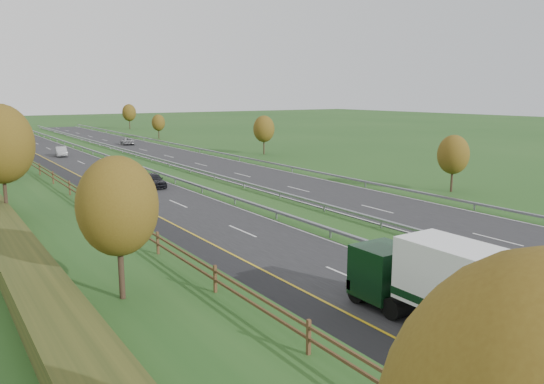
{
  "coord_description": "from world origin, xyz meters",
  "views": [
    {
      "loc": [
        -18.21,
        -10.59,
        10.33
      ],
      "look_at": [
        5.61,
        25.53,
        2.2
      ],
      "focal_mm": 35.0,
      "sensor_mm": 36.0,
      "label": 1
    }
  ],
  "objects_px": {
    "car_silver_mid": "(61,151)",
    "car_oncoming": "(127,141)",
    "road_tanker": "(19,133)",
    "car_dark_near": "(153,180)",
    "car_small_far": "(6,134)",
    "box_lorry": "(521,309)"
  },
  "relations": [
    {
      "from": "car_dark_near",
      "to": "car_small_far",
      "type": "distance_m",
      "value": 85.06
    },
    {
      "from": "car_dark_near",
      "to": "car_silver_mid",
      "type": "height_order",
      "value": "car_dark_near"
    },
    {
      "from": "car_dark_near",
      "to": "car_oncoming",
      "type": "distance_m",
      "value": 51.41
    },
    {
      "from": "car_dark_near",
      "to": "box_lorry",
      "type": "bearing_deg",
      "value": -91.0
    },
    {
      "from": "box_lorry",
      "to": "car_oncoming",
      "type": "height_order",
      "value": "box_lorry"
    },
    {
      "from": "car_small_far",
      "to": "car_oncoming",
      "type": "height_order",
      "value": "car_oncoming"
    },
    {
      "from": "box_lorry",
      "to": "car_small_far",
      "type": "bearing_deg",
      "value": 90.68
    },
    {
      "from": "road_tanker",
      "to": "car_oncoming",
      "type": "distance_m",
      "value": 26.13
    },
    {
      "from": "road_tanker",
      "to": "car_small_far",
      "type": "bearing_deg",
      "value": 93.13
    },
    {
      "from": "road_tanker",
      "to": "car_oncoming",
      "type": "relative_size",
      "value": 2.31
    },
    {
      "from": "car_silver_mid",
      "to": "car_oncoming",
      "type": "distance_m",
      "value": 20.55
    },
    {
      "from": "car_dark_near",
      "to": "car_small_far",
      "type": "bearing_deg",
      "value": 95.17
    },
    {
      "from": "car_silver_mid",
      "to": "car_oncoming",
      "type": "height_order",
      "value": "car_silver_mid"
    },
    {
      "from": "car_dark_near",
      "to": "car_silver_mid",
      "type": "bearing_deg",
      "value": 95.5
    },
    {
      "from": "car_silver_mid",
      "to": "car_small_far",
      "type": "height_order",
      "value": "car_silver_mid"
    },
    {
      "from": "car_dark_near",
      "to": "road_tanker",
      "type": "bearing_deg",
      "value": 95.11
    },
    {
      "from": "car_silver_mid",
      "to": "box_lorry",
      "type": "bearing_deg",
      "value": -82.54
    },
    {
      "from": "road_tanker",
      "to": "car_small_far",
      "type": "distance_m",
      "value": 15.49
    },
    {
      "from": "car_silver_mid",
      "to": "car_small_far",
      "type": "relative_size",
      "value": 1.01
    },
    {
      "from": "car_dark_near",
      "to": "car_small_far",
      "type": "height_order",
      "value": "car_dark_near"
    },
    {
      "from": "car_small_far",
      "to": "car_oncoming",
      "type": "xyz_separation_m",
      "value": [
        17.7,
        -35.36,
        0.01
      ]
    },
    {
      "from": "car_silver_mid",
      "to": "road_tanker",
      "type": "bearing_deg",
      "value": 100.25
    }
  ]
}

